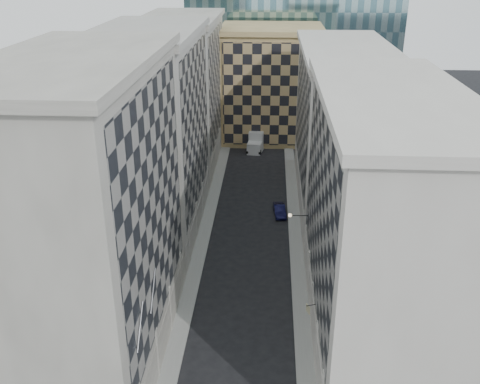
% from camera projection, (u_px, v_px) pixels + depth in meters
% --- Properties ---
extents(sidewalk_west, '(1.50, 100.00, 0.15)m').
position_uv_depth(sidewalk_west, '(203.00, 238.00, 60.76)').
color(sidewalk_west, gray).
rests_on(sidewalk_west, ground).
extents(sidewalk_east, '(1.50, 100.00, 0.15)m').
position_uv_depth(sidewalk_east, '(296.00, 240.00, 60.20)').
color(sidewalk_east, gray).
rests_on(sidewalk_east, ground).
extents(bldg_left_a, '(10.80, 22.80, 23.70)m').
position_uv_depth(bldg_left_a, '(91.00, 221.00, 38.94)').
color(bldg_left_a, gray).
rests_on(bldg_left_a, ground).
extents(bldg_left_b, '(10.80, 22.80, 22.70)m').
position_uv_depth(bldg_left_b, '(153.00, 134.00, 59.20)').
color(bldg_left_b, '#9C9991').
rests_on(bldg_left_b, ground).
extents(bldg_left_c, '(10.80, 22.80, 21.70)m').
position_uv_depth(bldg_left_c, '(184.00, 92.00, 79.46)').
color(bldg_left_c, gray).
rests_on(bldg_left_c, ground).
extents(bldg_right_a, '(10.80, 26.80, 20.70)m').
position_uv_depth(bldg_right_a, '(380.00, 222.00, 42.05)').
color(bldg_right_a, beige).
rests_on(bldg_right_a, ground).
extents(bldg_right_b, '(10.80, 28.80, 19.70)m').
position_uv_depth(bldg_right_b, '(341.00, 126.00, 66.85)').
color(bldg_right_b, beige).
rests_on(bldg_right_b, ground).
extents(tan_block, '(16.80, 14.80, 18.80)m').
position_uv_depth(tan_block, '(271.00, 83.00, 91.09)').
color(tan_block, '#A38B56').
rests_on(tan_block, ground).
extents(flagpoles_left, '(0.10, 6.33, 2.33)m').
position_uv_depth(flagpoles_left, '(147.00, 308.00, 35.68)').
color(flagpoles_left, gray).
rests_on(flagpoles_left, ground).
extents(bracket_lamp, '(1.98, 0.36, 0.36)m').
position_uv_depth(bracket_lamp, '(292.00, 215.00, 52.28)').
color(bracket_lamp, black).
rests_on(bracket_lamp, ground).
extents(box_truck, '(2.99, 5.90, 3.10)m').
position_uv_depth(box_truck, '(256.00, 141.00, 87.91)').
color(box_truck, silver).
rests_on(box_truck, ground).
extents(dark_car, '(1.71, 3.94, 1.26)m').
position_uv_depth(dark_car, '(280.00, 210.00, 65.99)').
color(dark_car, black).
rests_on(dark_car, ground).
extents(shop_sign, '(0.75, 0.66, 0.76)m').
position_uv_depth(shop_sign, '(308.00, 309.00, 42.41)').
color(shop_sign, black).
rests_on(shop_sign, ground).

